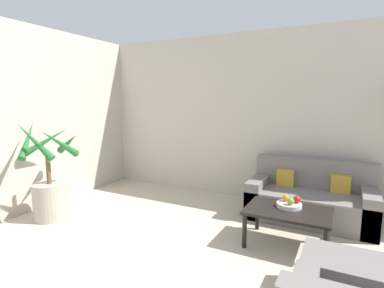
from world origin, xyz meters
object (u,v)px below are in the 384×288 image
at_px(potted_palm, 50,187).
at_px(fruit_bowl, 289,205).
at_px(sofa_loveseat, 310,200).
at_px(apple_red, 297,199).
at_px(orange_fruit, 286,198).
at_px(coffee_table, 288,214).
at_px(ottoman, 346,281).
at_px(apple_green, 291,201).

xyz_separation_m(potted_palm, fruit_bowl, (3.04, 0.78, -0.00)).
distance_m(sofa_loveseat, apple_red, 0.82).
relative_size(potted_palm, orange_fruit, 17.67).
distance_m(coffee_table, orange_fruit, 0.21).
relative_size(coffee_table, ottoman, 1.34).
bearing_deg(apple_green, apple_red, 61.27).
bearing_deg(orange_fruit, sofa_loveseat, 76.12).
relative_size(apple_red, ottoman, 0.12).
bearing_deg(potted_palm, sofa_loveseat, 26.91).
height_order(fruit_bowl, apple_red, apple_red).
bearing_deg(potted_palm, ottoman, -1.76).
bearing_deg(orange_fruit, potted_palm, -164.37).
height_order(apple_red, apple_green, apple_red).
xyz_separation_m(sofa_loveseat, ottoman, (0.46, -1.73, -0.07)).
bearing_deg(potted_palm, apple_green, 13.50).
height_order(coffee_table, orange_fruit, orange_fruit).
relative_size(sofa_loveseat, fruit_bowl, 5.75).
relative_size(sofa_loveseat, ottoman, 2.37).
xyz_separation_m(coffee_table, apple_red, (0.07, 0.14, 0.14)).
relative_size(coffee_table, apple_green, 11.58).
height_order(potted_palm, fruit_bowl, potted_palm).
xyz_separation_m(fruit_bowl, apple_red, (0.08, 0.05, 0.07)).
height_order(potted_palm, sofa_loveseat, potted_palm).
relative_size(sofa_loveseat, orange_fruit, 20.73).
xyz_separation_m(sofa_loveseat, orange_fruit, (-0.19, -0.78, 0.24)).
bearing_deg(sofa_loveseat, apple_green, -97.86).
bearing_deg(coffee_table, sofa_loveseat, 81.40).
distance_m(potted_palm, apple_green, 3.15).
xyz_separation_m(potted_palm, sofa_loveseat, (3.18, 1.62, -0.18)).
bearing_deg(coffee_table, orange_fruit, 110.46).
distance_m(sofa_loveseat, apple_green, 0.92).
xyz_separation_m(fruit_bowl, orange_fruit, (-0.05, 0.05, 0.06)).
height_order(potted_palm, coffee_table, potted_palm).
bearing_deg(ottoman, apple_red, 119.13).
relative_size(sofa_loveseat, coffee_table, 1.76).
relative_size(coffee_table, orange_fruit, 11.77).
bearing_deg(ottoman, potted_palm, 178.24).
height_order(potted_palm, apple_green, potted_palm).
height_order(coffee_table, ottoman, coffee_table).
bearing_deg(apple_red, potted_palm, -165.06).
bearing_deg(fruit_bowl, orange_fruit, 132.87).
distance_m(apple_red, ottoman, 1.12).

